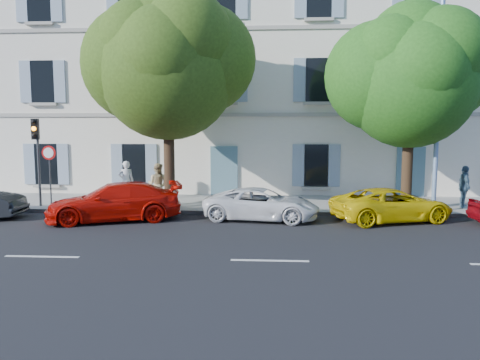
# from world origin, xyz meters

# --- Properties ---
(ground) EXTENTS (90.00, 90.00, 0.00)m
(ground) POSITION_xyz_m (0.00, 0.00, 0.00)
(ground) COLOR black
(sidewalk) EXTENTS (36.00, 4.50, 0.15)m
(sidewalk) POSITION_xyz_m (0.00, 4.45, 0.07)
(sidewalk) COLOR #A09E96
(sidewalk) RESTS_ON ground
(kerb) EXTENTS (36.00, 0.16, 0.16)m
(kerb) POSITION_xyz_m (0.00, 2.28, 0.08)
(kerb) COLOR #9E998E
(kerb) RESTS_ON ground
(building) EXTENTS (28.00, 7.00, 12.00)m
(building) POSITION_xyz_m (0.00, 10.20, 6.00)
(building) COLOR white
(building) RESTS_ON ground
(car_red_coupe) EXTENTS (5.16, 3.33, 1.39)m
(car_red_coupe) POSITION_xyz_m (-5.66, 0.86, 0.70)
(car_red_coupe) COLOR #C00E05
(car_red_coupe) RESTS_ON ground
(car_white_coupe) EXTENTS (4.45, 2.52, 1.17)m
(car_white_coupe) POSITION_xyz_m (-0.30, 1.36, 0.59)
(car_white_coupe) COLOR white
(car_white_coupe) RESTS_ON ground
(car_yellow_supercar) EXTENTS (4.75, 3.22, 1.21)m
(car_yellow_supercar) POSITION_xyz_m (4.41, 1.37, 0.60)
(car_yellow_supercar) COLOR yellow
(car_yellow_supercar) RESTS_ON ground
(tree_left) EXTENTS (5.47, 5.47, 8.48)m
(tree_left) POSITION_xyz_m (-4.04, 2.86, 5.61)
(tree_left) COLOR #3A2819
(tree_left) RESTS_ON sidewalk
(tree_right) EXTENTS (4.99, 4.99, 7.69)m
(tree_right) POSITION_xyz_m (5.33, 2.81, 5.08)
(tree_right) COLOR #3A2819
(tree_right) RESTS_ON sidewalk
(traffic_light) EXTENTS (0.31, 0.41, 3.60)m
(traffic_light) POSITION_xyz_m (-9.54, 2.91, 2.75)
(traffic_light) COLOR #383A3D
(traffic_light) RESTS_ON sidewalk
(road_sign) EXTENTS (0.58, 0.08, 2.51)m
(road_sign) POSITION_xyz_m (-8.99, 2.82, 1.96)
(road_sign) COLOR #383A3D
(road_sign) RESTS_ON sidewalk
(street_lamp) EXTENTS (0.35, 1.85, 8.65)m
(street_lamp) POSITION_xyz_m (6.31, 2.40, 5.05)
(street_lamp) COLOR #7293BF
(street_lamp) RESTS_ON sidewalk
(pedestrian_a) EXTENTS (0.77, 0.65, 1.79)m
(pedestrian_a) POSITION_xyz_m (-6.31, 4.39, 1.04)
(pedestrian_a) COLOR white
(pedestrian_a) RESTS_ON sidewalk
(pedestrian_b) EXTENTS (0.97, 0.81, 1.77)m
(pedestrian_b) POSITION_xyz_m (-4.66, 3.35, 1.04)
(pedestrian_b) COLOR tan
(pedestrian_b) RESTS_ON sidewalk
(pedestrian_c) EXTENTS (0.46, 1.02, 1.72)m
(pedestrian_c) POSITION_xyz_m (7.83, 3.53, 1.01)
(pedestrian_c) COLOR #43647C
(pedestrian_c) RESTS_ON sidewalk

